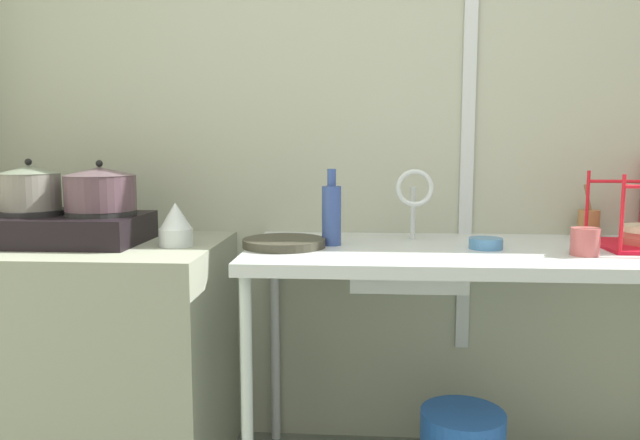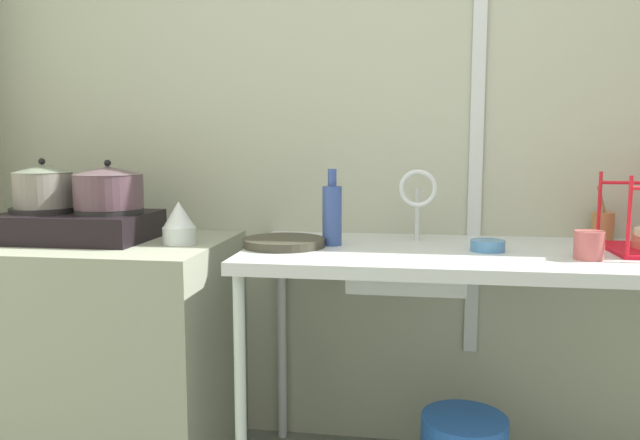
# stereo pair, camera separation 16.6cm
# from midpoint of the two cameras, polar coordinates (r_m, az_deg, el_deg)

# --- Properties ---
(wall_back) EXTENTS (4.50, 0.10, 2.61)m
(wall_back) POSITION_cam_midpoint_polar(r_m,az_deg,el_deg) (2.42, 8.87, 9.70)
(wall_back) COLOR #9FA48E
(wall_back) RESTS_ON ground
(wall_metal_strip) EXTENTS (0.05, 0.01, 2.09)m
(wall_metal_strip) POSITION_cam_midpoint_polar(r_m,az_deg,el_deg) (2.39, 11.96, 12.82)
(wall_metal_strip) COLOR #B9C1C0
(counter_concrete) EXTENTS (0.98, 0.68, 0.85)m
(counter_concrete) POSITION_cam_midpoint_polar(r_m,az_deg,el_deg) (2.41, -23.23, -12.04)
(counter_concrete) COLOR gray
(counter_concrete) RESTS_ON ground
(counter_sink) EXTENTS (1.59, 0.68, 0.85)m
(counter_sink) POSITION_cam_midpoint_polar(r_m,az_deg,el_deg) (2.09, 13.02, -4.17)
(counter_sink) COLOR #B9C1C0
(counter_sink) RESTS_ON ground
(stove) EXTENTS (0.53, 0.36, 0.12)m
(stove) POSITION_cam_midpoint_polar(r_m,az_deg,el_deg) (2.33, -24.71, -0.66)
(stove) COLOR black
(stove) RESTS_ON counter_concrete
(pot_on_left_burner) EXTENTS (0.21, 0.21, 0.18)m
(pot_on_left_burner) POSITION_cam_midpoint_polar(r_m,az_deg,el_deg) (2.38, -27.57, 2.74)
(pot_on_left_burner) COLOR slate
(pot_on_left_burner) RESTS_ON stove
(pot_on_right_burner) EXTENTS (0.25, 0.25, 0.17)m
(pot_on_right_burner) POSITION_cam_midpoint_polar(r_m,az_deg,el_deg) (2.26, -22.05, 2.77)
(pot_on_right_burner) COLOR #4F3841
(pot_on_right_burner) RESTS_ON stove
(percolator) EXTENTS (0.11, 0.11, 0.15)m
(percolator) POSITION_cam_midpoint_polar(r_m,az_deg,el_deg) (2.13, -15.66, -0.46)
(percolator) COLOR silver
(percolator) RESTS_ON counter_concrete
(sink_basin) EXTENTS (0.37, 0.31, 0.12)m
(sink_basin) POSITION_cam_midpoint_polar(r_m,az_deg,el_deg) (2.06, 5.84, -4.31)
(sink_basin) COLOR #B9C1C0
(sink_basin) RESTS_ON counter_sink
(faucet) EXTENTS (0.13, 0.08, 0.26)m
(faucet) POSITION_cam_midpoint_polar(r_m,az_deg,el_deg) (2.16, 6.75, 2.55)
(faucet) COLOR #B9C1C0
(faucet) RESTS_ON counter_sink
(frying_pan) EXTENTS (0.28, 0.28, 0.03)m
(frying_pan) POSITION_cam_midpoint_polar(r_m,az_deg,el_deg) (2.05, -5.74, -2.18)
(frying_pan) COLOR #343226
(frying_pan) RESTS_ON counter_sink
(cup_by_rack) EXTENTS (0.09, 0.09, 0.09)m
(cup_by_rack) POSITION_cam_midpoint_polar(r_m,az_deg,el_deg) (2.02, 21.64, -1.93)
(cup_by_rack) COLOR #B25352
(cup_by_rack) RESTS_ON counter_sink
(small_bowl_on_drainboard) EXTENTS (0.11, 0.11, 0.04)m
(small_bowl_on_drainboard) POSITION_cam_midpoint_polar(r_m,az_deg,el_deg) (2.06, 13.19, -2.18)
(small_bowl_on_drainboard) COLOR teal
(small_bowl_on_drainboard) RESTS_ON counter_sink
(bottle_by_sink) EXTENTS (0.07, 0.07, 0.26)m
(bottle_by_sink) POSITION_cam_midpoint_polar(r_m,az_deg,el_deg) (2.07, -1.20, 0.60)
(bottle_by_sink) COLOR #2F4686
(bottle_by_sink) RESTS_ON counter_sink
(utensil_jar) EXTENTS (0.08, 0.08, 0.20)m
(utensil_jar) POSITION_cam_midpoint_polar(r_m,az_deg,el_deg) (2.44, 22.29, -0.28)
(utensil_jar) COLOR #9E683C
(utensil_jar) RESTS_ON counter_sink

